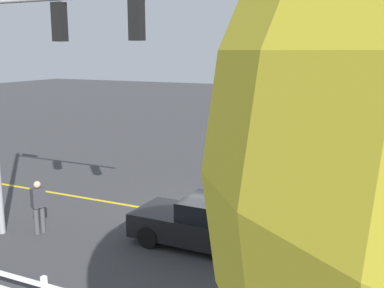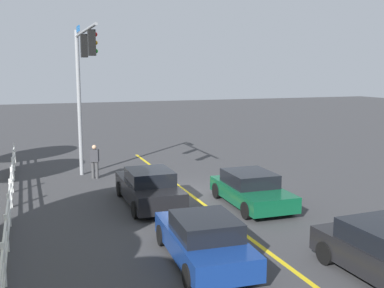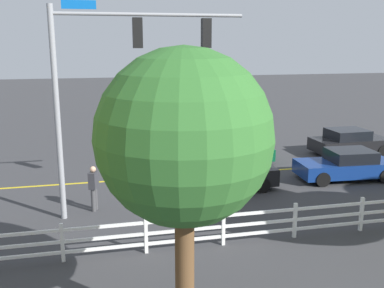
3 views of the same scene
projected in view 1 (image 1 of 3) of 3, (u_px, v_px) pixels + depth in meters
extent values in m
plane|color=#38383A|center=(210.00, 219.00, 15.76)|extent=(120.00, 120.00, 0.00)
cube|color=gold|center=(330.00, 239.00, 14.06)|extent=(28.00, 0.16, 0.01)
cube|color=black|center=(59.00, 22.00, 12.13)|extent=(0.32, 0.28, 1.00)
sphere|color=red|center=(63.00, 10.00, 12.20)|extent=(0.17, 0.17, 0.17)
sphere|color=orange|center=(63.00, 22.00, 12.26)|extent=(0.17, 0.17, 0.17)
sphere|color=#148C19|center=(64.00, 35.00, 12.33)|extent=(0.17, 0.17, 0.17)
cube|color=black|center=(137.00, 19.00, 11.12)|extent=(0.32, 0.28, 1.00)
sphere|color=red|center=(140.00, 6.00, 11.19)|extent=(0.17, 0.17, 0.17)
sphere|color=orange|center=(140.00, 20.00, 11.25)|extent=(0.17, 0.17, 0.17)
sphere|color=#148C19|center=(140.00, 33.00, 11.32)|extent=(0.17, 0.17, 0.17)
cylinder|color=black|center=(366.00, 279.00, 10.99)|extent=(0.65, 0.26, 0.64)
cylinder|color=black|center=(376.00, 252.00, 12.43)|extent=(0.65, 0.26, 0.64)
cube|color=#0C4C2D|center=(295.00, 200.00, 16.12)|extent=(4.32, 2.02, 0.59)
cube|color=black|center=(290.00, 184.00, 16.10)|extent=(2.13, 1.77, 0.52)
cylinder|color=black|center=(342.00, 204.00, 16.28)|extent=(0.65, 0.24, 0.64)
cylinder|color=black|center=(333.00, 221.00, 14.73)|extent=(0.65, 0.24, 0.64)
cylinder|color=black|center=(263.00, 193.00, 17.58)|extent=(0.65, 0.24, 0.64)
cylinder|color=black|center=(247.00, 207.00, 16.03)|extent=(0.65, 0.24, 0.64)
cube|color=black|center=(210.00, 228.00, 13.45)|extent=(4.63, 1.92, 0.71)
cube|color=black|center=(217.00, 209.00, 13.23)|extent=(1.98, 1.69, 0.53)
cylinder|color=black|center=(149.00, 237.00, 13.43)|extent=(0.64, 0.23, 0.64)
cylinder|color=black|center=(177.00, 218.00, 14.94)|extent=(0.64, 0.23, 0.64)
cylinder|color=black|center=(251.00, 258.00, 12.06)|extent=(0.64, 0.23, 0.64)
cylinder|color=black|center=(270.00, 235.00, 13.57)|extent=(0.64, 0.23, 0.64)
cylinder|color=#3F3F42|center=(36.00, 221.00, 14.43)|extent=(0.16, 0.16, 0.85)
cylinder|color=#3F3F42|center=(43.00, 219.00, 14.56)|extent=(0.16, 0.16, 0.85)
cube|color=#333338|center=(38.00, 198.00, 14.35)|extent=(0.40, 0.47, 0.62)
sphere|color=tan|center=(37.00, 185.00, 14.27)|extent=(0.22, 0.22, 0.22)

